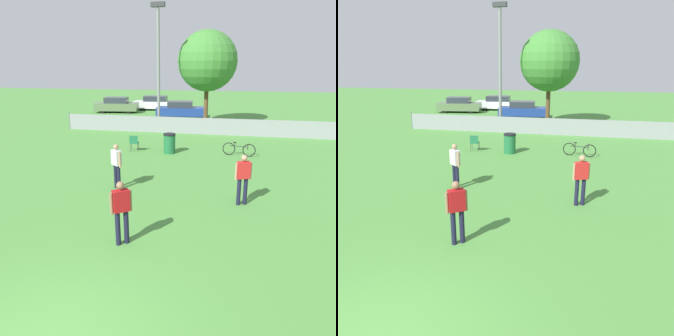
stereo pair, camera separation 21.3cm
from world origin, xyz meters
The scene contains 13 objects.
fence_backline centered at (0.00, 18.00, 0.55)m, with size 18.16×0.07×1.21m.
light_pole centered at (-2.57, 18.60, 4.87)m, with size 0.90×0.36×8.23m.
tree_near_pole centered at (0.40, 21.62, 4.71)m, with size 4.36×4.36×6.90m.
player_defender_red centered at (3.08, 6.60, 0.97)m, with size 0.53×0.35×1.68m.
player_receiver_white centered at (-1.40, 7.17, 0.97)m, with size 0.45×0.42×1.68m.
player_thrower_red centered at (0.11, 3.43, 0.97)m, with size 0.46×0.42×1.68m.
frisbee_disc centered at (-0.55, 5.58, 0.01)m, with size 0.27×0.27×0.03m.
folding_chair_sideline centered at (-2.51, 12.70, 0.50)m, with size 0.50×0.50×0.86m.
bicycle_sideline centered at (2.96, 12.86, 0.34)m, with size 1.65×0.44×0.69m.
trash_bin centered at (-0.58, 12.67, 0.52)m, with size 0.64×0.64×1.03m.
parked_car_olive centered at (-8.92, 27.26, 0.72)m, with size 4.39×2.23×1.48m.
parked_car_white centered at (-5.62, 29.92, 0.70)m, with size 4.56×2.03×1.45m.
parked_car_blue centered at (-2.21, 25.33, 0.68)m, with size 4.32×2.19×1.41m.
Camera 2 is at (2.98, -3.54, 4.31)m, focal length 35.00 mm.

